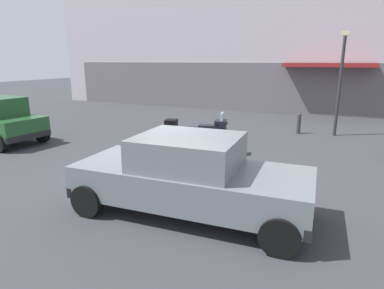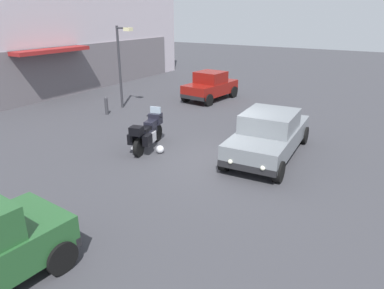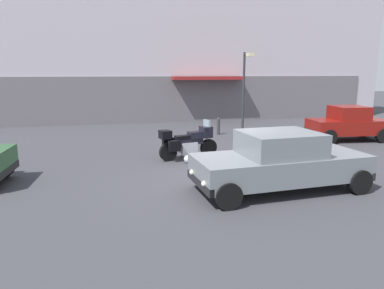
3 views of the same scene
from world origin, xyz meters
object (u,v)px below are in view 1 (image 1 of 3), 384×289
helmet (185,154)px  streetlamp_curbside (341,72)px  motorcycle (198,135)px  bollard_curbside (299,123)px  car_sedan_far (190,175)px

helmet → streetlamp_curbside: (4.04, 5.21, 2.36)m
motorcycle → streetlamp_curbside: (3.91, 4.59, 1.87)m
streetlamp_curbside → bollard_curbside: size_ratio=4.69×
helmet → bollard_curbside: (2.67, 5.13, 0.31)m
car_sedan_far → bollard_curbside: size_ratio=5.45×
helmet → bollard_curbside: bearing=62.5°
streetlamp_curbside → car_sedan_far: bearing=-105.2°
helmet → motorcycle: bearing=77.9°
motorcycle → bollard_curbside: (2.54, 4.50, -0.17)m
streetlamp_curbside → motorcycle: bearing=-130.4°
motorcycle → bollard_curbside: motorcycle is taller
streetlamp_curbside → bollard_curbside: (-1.37, -0.08, -2.04)m
car_sedan_far → bollard_curbside: 8.47m
motorcycle → bollard_curbside: size_ratio=2.60×
motorcycle → car_sedan_far: (1.59, -3.91, 0.16)m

